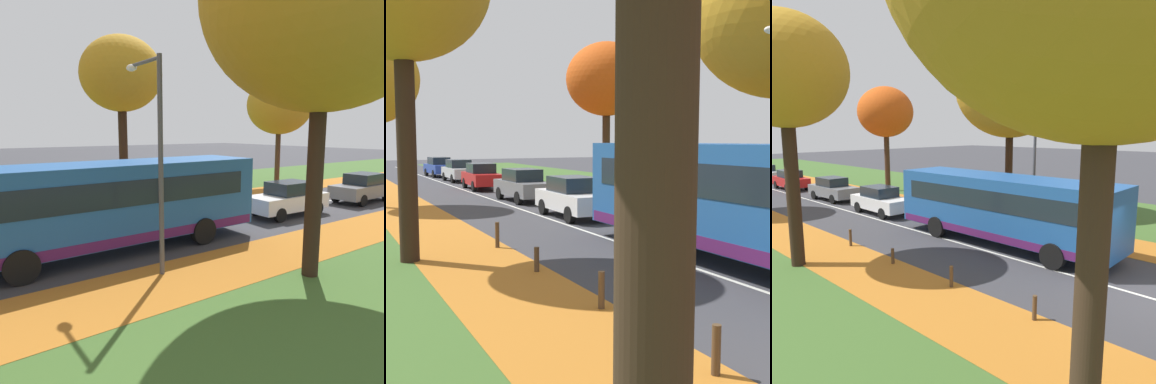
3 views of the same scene
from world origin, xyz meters
TOP-DOWN VIEW (x-y plane):
  - leaf_litter_left at (-4.60, 14.00)m, footprint 2.80×60.00m
  - grass_verge_right at (9.20, 20.00)m, footprint 12.00×90.00m
  - leaf_litter_right at (4.60, 14.00)m, footprint 2.80×60.00m
  - road_centre_line at (0.00, 20.00)m, footprint 0.12×80.00m
  - tree_right_mid at (6.29, 22.27)m, footprint 4.42×4.42m
  - bollard_second at (-3.51, 1.76)m, footprint 0.12×0.12m
  - bollard_third at (-3.53, 4.84)m, footprint 0.12×0.12m
  - bollard_fourth at (-3.56, 7.93)m, footprint 0.12×0.12m
  - bollard_fifth at (-3.54, 11.02)m, footprint 0.12×0.12m
  - bus at (1.23, 6.55)m, footprint 2.76×10.43m
  - car_white_lead at (1.05, 15.51)m, footprint 1.83×4.22m
  - car_grey_following at (1.21, 21.71)m, footprint 1.88×4.25m
  - car_red_third_in_line at (1.14, 28.96)m, footprint 1.92×4.27m
  - car_silver_fourth_in_line at (1.37, 35.71)m, footprint 1.81×4.21m
  - car_blue_trailing at (1.18, 41.76)m, footprint 1.93×4.27m

SIDE VIEW (x-z plane):
  - road_centre_line at x=0.00m, z-range 0.00..0.01m
  - grass_verge_right at x=9.20m, z-range 0.00..0.01m
  - leaf_litter_left at x=-4.60m, z-range 0.01..0.01m
  - leaf_litter_right at x=4.60m, z-range 0.01..0.01m
  - bollard_fourth at x=-3.56m, z-range 0.00..0.59m
  - bollard_second at x=-3.51m, z-range 0.00..0.69m
  - bollard_third at x=-3.53m, z-range 0.00..0.71m
  - bollard_fifth at x=-3.54m, z-range 0.00..0.75m
  - car_white_lead at x=1.05m, z-range 0.00..1.62m
  - car_grey_following at x=1.21m, z-range 0.00..1.62m
  - car_red_third_in_line at x=1.14m, z-range 0.00..1.62m
  - car_silver_fourth_in_line at x=1.37m, z-range 0.00..1.62m
  - car_blue_trailing at x=1.18m, z-range 0.00..1.62m
  - bus at x=1.23m, z-range 0.21..3.19m
  - tree_right_mid at x=6.29m, z-range 2.14..10.50m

